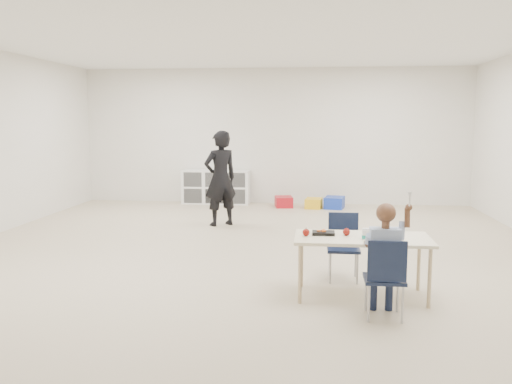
# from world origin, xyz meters

# --- Properties ---
(room) EXTENTS (9.00, 9.02, 2.80)m
(room) POSITION_xyz_m (0.00, 0.00, 1.40)
(room) COLOR #BFAD93
(room) RESTS_ON ground
(table) EXTENTS (1.31, 0.66, 0.60)m
(table) POSITION_xyz_m (1.30, -1.55, 0.30)
(table) COLOR #FAE7C8
(table) RESTS_ON ground
(chair_near) EXTENTS (0.35, 0.33, 0.72)m
(chair_near) POSITION_xyz_m (1.44, -2.10, 0.36)
(chair_near) COLOR #101932
(chair_near) RESTS_ON ground
(chair_far) EXTENTS (0.35, 0.33, 0.72)m
(chair_far) POSITION_xyz_m (1.15, -1.01, 0.36)
(chair_far) COLOR #101932
(chair_far) RESTS_ON ground
(child) EXTENTS (0.48, 0.48, 1.13)m
(child) POSITION_xyz_m (1.44, -2.10, 0.57)
(child) COLOR #BCD4FE
(child) RESTS_ON chair_near
(lunch_tray_near) EXTENTS (0.22, 0.16, 0.03)m
(lunch_tray_near) POSITION_xyz_m (1.44, -1.50, 0.61)
(lunch_tray_near) COLOR black
(lunch_tray_near) RESTS_ON table
(lunch_tray_far) EXTENTS (0.22, 0.16, 0.03)m
(lunch_tray_far) POSITION_xyz_m (0.92, -1.48, 0.61)
(lunch_tray_far) COLOR black
(lunch_tray_far) RESTS_ON table
(milk_carton) EXTENTS (0.07, 0.07, 0.10)m
(milk_carton) POSITION_xyz_m (1.32, -1.66, 0.65)
(milk_carton) COLOR white
(milk_carton) RESTS_ON table
(bread_roll) EXTENTS (0.09, 0.09, 0.07)m
(bread_roll) POSITION_xyz_m (1.55, -1.66, 0.63)
(bread_roll) COLOR #B97C4B
(bread_roll) RESTS_ON table
(apple_near) EXTENTS (0.07, 0.07, 0.07)m
(apple_near) POSITION_xyz_m (1.14, -1.51, 0.63)
(apple_near) COLOR maroon
(apple_near) RESTS_ON table
(apple_far) EXTENTS (0.07, 0.07, 0.07)m
(apple_far) POSITION_xyz_m (0.75, -1.57, 0.63)
(apple_far) COLOR maroon
(apple_far) RESTS_ON table
(cubby_shelf) EXTENTS (1.40, 0.40, 0.70)m
(cubby_shelf) POSITION_xyz_m (-1.20, 4.28, 0.35)
(cubby_shelf) COLOR white
(cubby_shelf) RESTS_ON ground
(adult) EXTENTS (0.68, 0.64, 1.56)m
(adult) POSITION_xyz_m (-0.70, 1.94, 0.78)
(adult) COLOR black
(adult) RESTS_ON ground
(bin_red) EXTENTS (0.40, 0.48, 0.21)m
(bin_red) POSITION_xyz_m (0.23, 3.98, 0.10)
(bin_red) COLOR #B1111C
(bin_red) RESTS_ON ground
(bin_yellow) EXTENTS (0.36, 0.44, 0.19)m
(bin_yellow) POSITION_xyz_m (0.83, 3.89, 0.10)
(bin_yellow) COLOR yellow
(bin_yellow) RESTS_ON ground
(bin_blue) EXTENTS (0.44, 0.52, 0.23)m
(bin_blue) POSITION_xyz_m (1.24, 3.92, 0.11)
(bin_blue) COLOR #1634AC
(bin_blue) RESTS_ON ground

